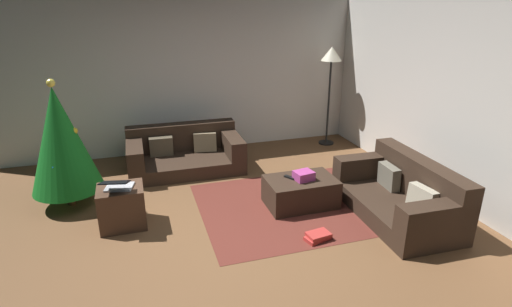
{
  "coord_description": "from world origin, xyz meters",
  "views": [
    {
      "loc": [
        -0.8,
        -3.83,
        2.51
      ],
      "look_at": [
        0.58,
        0.62,
        0.75
      ],
      "focal_mm": 28.43,
      "sensor_mm": 36.0,
      "label": 1
    }
  ],
  "objects_px": {
    "couch_left": "(185,153)",
    "christmas_tree": "(61,140)",
    "gift_box": "(304,176)",
    "tv_remote": "(290,177)",
    "ottoman": "(301,192)",
    "side_table": "(122,207)",
    "corner_lamp": "(331,62)",
    "couch_right": "(402,195)",
    "laptop": "(118,185)",
    "book_stack": "(318,236)"
  },
  "relations": [
    {
      "from": "christmas_tree",
      "to": "book_stack",
      "type": "xyz_separation_m",
      "value": [
        2.73,
        -1.74,
        -0.85
      ]
    },
    {
      "from": "gift_box",
      "to": "tv_remote",
      "type": "relative_size",
      "value": 1.46
    },
    {
      "from": "couch_left",
      "to": "christmas_tree",
      "type": "xyz_separation_m",
      "value": [
        -1.6,
        -0.82,
        0.64
      ]
    },
    {
      "from": "couch_left",
      "to": "christmas_tree",
      "type": "height_order",
      "value": "christmas_tree"
    },
    {
      "from": "side_table",
      "to": "corner_lamp",
      "type": "relative_size",
      "value": 0.29
    },
    {
      "from": "side_table",
      "to": "corner_lamp",
      "type": "distance_m",
      "value": 4.34
    },
    {
      "from": "book_stack",
      "to": "corner_lamp",
      "type": "relative_size",
      "value": 0.18
    },
    {
      "from": "side_table",
      "to": "corner_lamp",
      "type": "bearing_deg",
      "value": 28.53
    },
    {
      "from": "tv_remote",
      "to": "book_stack",
      "type": "distance_m",
      "value": 0.96
    },
    {
      "from": "ottoman",
      "to": "couch_left",
      "type": "bearing_deg",
      "value": 126.27
    },
    {
      "from": "couch_left",
      "to": "gift_box",
      "type": "distance_m",
      "value": 2.18
    },
    {
      "from": "side_table",
      "to": "tv_remote",
      "type": "bearing_deg",
      "value": -1.92
    },
    {
      "from": "ottoman",
      "to": "book_stack",
      "type": "xyz_separation_m",
      "value": [
        -0.14,
        -0.84,
        -0.14
      ]
    },
    {
      "from": "couch_left",
      "to": "ottoman",
      "type": "xyz_separation_m",
      "value": [
        1.26,
        -1.72,
        -0.07
      ]
    },
    {
      "from": "laptop",
      "to": "corner_lamp",
      "type": "relative_size",
      "value": 0.25
    },
    {
      "from": "christmas_tree",
      "to": "side_table",
      "type": "relative_size",
      "value": 3.18
    },
    {
      "from": "couch_left",
      "to": "gift_box",
      "type": "height_order",
      "value": "couch_left"
    },
    {
      "from": "tv_remote",
      "to": "corner_lamp",
      "type": "distance_m",
      "value": 2.82
    },
    {
      "from": "couch_left",
      "to": "laptop",
      "type": "distance_m",
      "value": 1.93
    },
    {
      "from": "laptop",
      "to": "book_stack",
      "type": "xyz_separation_m",
      "value": [
        2.09,
        -0.92,
        -0.51
      ]
    },
    {
      "from": "ottoman",
      "to": "gift_box",
      "type": "bearing_deg",
      "value": -53.33
    },
    {
      "from": "gift_box",
      "to": "christmas_tree",
      "type": "distance_m",
      "value": 3.07
    },
    {
      "from": "couch_right",
      "to": "corner_lamp",
      "type": "xyz_separation_m",
      "value": [
        0.35,
        2.74,
        1.24
      ]
    },
    {
      "from": "gift_box",
      "to": "corner_lamp",
      "type": "bearing_deg",
      "value": 56.69
    },
    {
      "from": "tv_remote",
      "to": "ottoman",
      "type": "bearing_deg",
      "value": -58.44
    },
    {
      "from": "tv_remote",
      "to": "gift_box",
      "type": "bearing_deg",
      "value": -63.41
    },
    {
      "from": "ottoman",
      "to": "side_table",
      "type": "relative_size",
      "value": 1.72
    },
    {
      "from": "side_table",
      "to": "christmas_tree",
      "type": "bearing_deg",
      "value": 130.49
    },
    {
      "from": "couch_left",
      "to": "corner_lamp",
      "type": "xyz_separation_m",
      "value": [
        2.7,
        0.4,
        1.26
      ]
    },
    {
      "from": "corner_lamp",
      "to": "tv_remote",
      "type": "bearing_deg",
      "value": -127.3
    },
    {
      "from": "couch_right",
      "to": "christmas_tree",
      "type": "height_order",
      "value": "christmas_tree"
    },
    {
      "from": "couch_left",
      "to": "couch_right",
      "type": "xyz_separation_m",
      "value": [
        2.35,
        -2.34,
        0.02
      ]
    },
    {
      "from": "gift_box",
      "to": "side_table",
      "type": "distance_m",
      "value": 2.25
    },
    {
      "from": "couch_left",
      "to": "corner_lamp",
      "type": "distance_m",
      "value": 3.0
    },
    {
      "from": "tv_remote",
      "to": "book_stack",
      "type": "xyz_separation_m",
      "value": [
        -0.01,
        -0.9,
        -0.34
      ]
    },
    {
      "from": "couch_right",
      "to": "book_stack",
      "type": "bearing_deg",
      "value": 101.85
    },
    {
      "from": "couch_left",
      "to": "christmas_tree",
      "type": "distance_m",
      "value": 1.91
    },
    {
      "from": "ottoman",
      "to": "gift_box",
      "type": "relative_size",
      "value": 3.82
    },
    {
      "from": "laptop",
      "to": "side_table",
      "type": "bearing_deg",
      "value": 76.48
    },
    {
      "from": "tv_remote",
      "to": "corner_lamp",
      "type": "relative_size",
      "value": 0.09
    },
    {
      "from": "gift_box",
      "to": "couch_left",
      "type": "bearing_deg",
      "value": 126.27
    },
    {
      "from": "couch_left",
      "to": "book_stack",
      "type": "bearing_deg",
      "value": 114.2
    },
    {
      "from": "couch_left",
      "to": "ottoman",
      "type": "height_order",
      "value": "couch_left"
    },
    {
      "from": "gift_box",
      "to": "side_table",
      "type": "height_order",
      "value": "side_table"
    },
    {
      "from": "tv_remote",
      "to": "christmas_tree",
      "type": "height_order",
      "value": "christmas_tree"
    },
    {
      "from": "tv_remote",
      "to": "corner_lamp",
      "type": "height_order",
      "value": "corner_lamp"
    },
    {
      "from": "christmas_tree",
      "to": "book_stack",
      "type": "height_order",
      "value": "christmas_tree"
    },
    {
      "from": "couch_right",
      "to": "side_table",
      "type": "bearing_deg",
      "value": 78.87
    },
    {
      "from": "couch_left",
      "to": "laptop",
      "type": "xyz_separation_m",
      "value": [
        -0.96,
        -1.64,
        0.3
      ]
    },
    {
      "from": "couch_right",
      "to": "book_stack",
      "type": "height_order",
      "value": "couch_right"
    }
  ]
}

